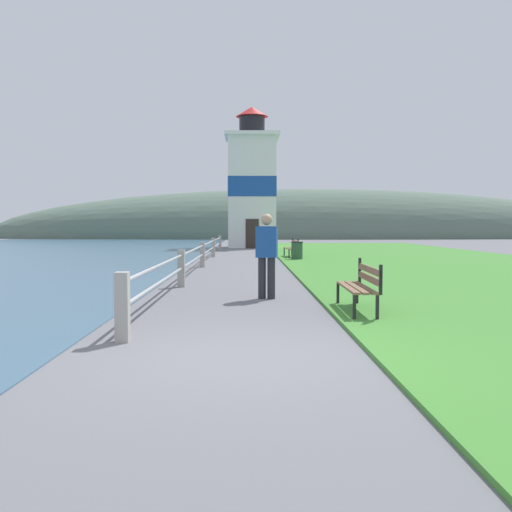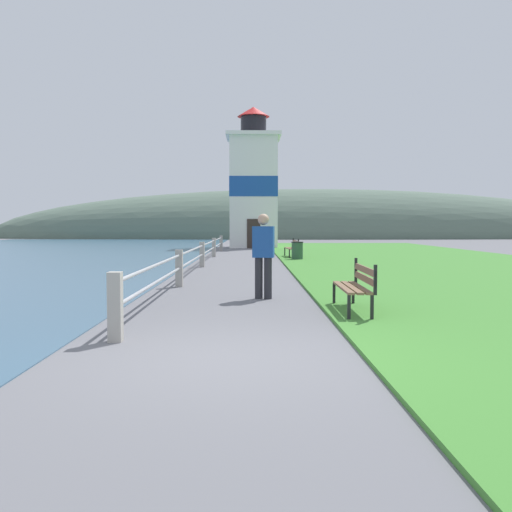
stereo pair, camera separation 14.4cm
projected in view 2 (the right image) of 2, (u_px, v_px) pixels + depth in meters
name	position (u px, v px, depth m)	size (l,w,h in m)	color
ground_plane	(226.00, 359.00, 6.71)	(160.00, 160.00, 0.00)	slate
grass_verge	(428.00, 263.00, 23.49)	(12.00, 50.23, 0.06)	#428433
seawall_railing	(202.00, 252.00, 21.37)	(0.18, 27.64, 0.95)	#A8A399
park_bench_near	(356.00, 284.00, 10.09)	(0.51, 1.94, 0.94)	brown
park_bench_midway	(293.00, 247.00, 27.27)	(0.57, 1.99, 0.94)	brown
lighthouse	(253.00, 185.00, 40.17)	(3.76, 3.76, 9.86)	white
person_strolling	(263.00, 253.00, 12.12)	(0.48, 0.32, 1.81)	#28282D
trash_bin	(297.00, 251.00, 25.41)	(0.54, 0.54, 0.84)	#2D5138
distant_hillside	(313.00, 238.00, 70.17)	(80.00, 16.00, 12.00)	#566B5B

